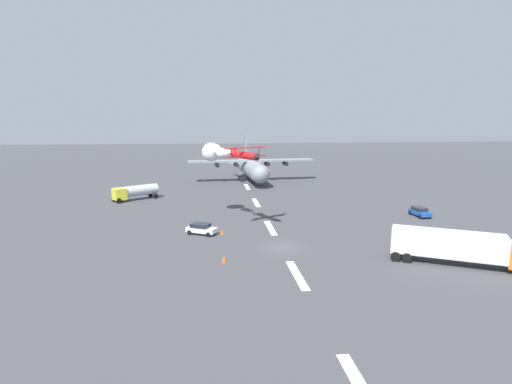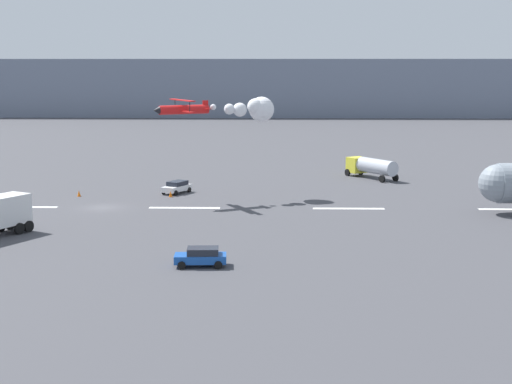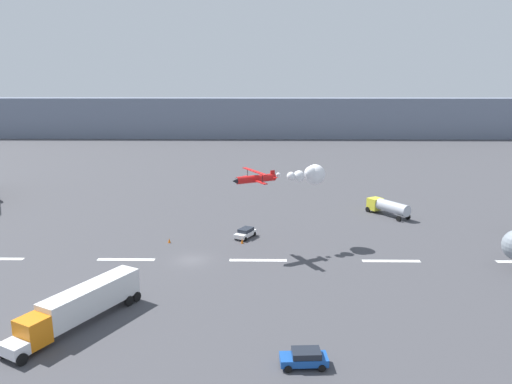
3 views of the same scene
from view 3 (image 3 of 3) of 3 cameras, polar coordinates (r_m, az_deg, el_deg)
The scene contains 12 objects.
ground_plane at distance 68.44m, azimuth -7.57°, elevation -7.95°, with size 440.00×440.00×0.00m, color #424247.
runway_stripe_4 at distance 70.36m, azimuth -15.09°, elevation -7.70°, with size 8.00×0.90×0.01m, color white.
runway_stripe_5 at distance 67.72m, azimuth 0.25°, elevation -8.06°, with size 8.00×0.90×0.01m, color white.
runway_stripe_6 at distance 70.01m, azimuth 15.68°, elevation -7.85°, with size 8.00×0.90×0.01m, color white.
mountain_ridge_distant at distance 220.03m, azimuth -1.73°, elevation 8.76°, with size 396.00×16.00×17.51m, color slate.
stunt_biplane_red at distance 72.08m, azimuth 5.49°, elevation 2.01°, with size 13.85×9.33×3.04m.
semi_truck_orange at distance 53.28m, azimuth -19.97°, elevation -12.37°, with size 9.82×15.05×3.70m.
fuel_tanker_truck at distance 92.56m, azimuth 15.28°, elevation -1.67°, with size 6.96×8.73×2.90m.
followme_car_yellow at distance 44.44m, azimuth 5.74°, elevation -18.87°, with size 4.23×2.21×1.52m.
airport_staff_sedan at distance 77.01m, azimuth -1.26°, elevation -4.83°, with size 3.57×4.57×1.52m.
traffic_cone_near at distance 75.91m, azimuth -10.20°, elevation -5.64°, with size 0.44×0.44×0.75m, color orange.
traffic_cone_far at distance 74.44m, azimuth -1.64°, elevation -5.81°, with size 0.44×0.44×0.75m, color orange.
Camera 3 is at (9.90, -63.30, 24.07)m, focal length 33.89 mm.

